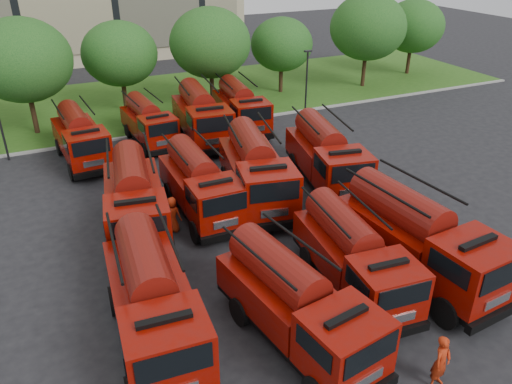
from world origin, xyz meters
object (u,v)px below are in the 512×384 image
fire_truck_11 (241,107)px  firefighter_4 (174,231)px  fire_truck_0 (153,301)px  fire_truck_4 (135,200)px  fire_truck_7 (326,156)px  firefighter_0 (436,384)px  fire_truck_1 (296,304)px  fire_truck_5 (200,184)px  fire_truck_2 (353,255)px  fire_truck_9 (148,122)px  firefighter_2 (440,248)px  firefighter_3 (417,283)px  fire_truck_10 (201,115)px  fire_truck_6 (256,170)px  firefighter_5 (370,202)px  fire_truck_8 (80,137)px  fire_truck_3 (418,238)px

fire_truck_11 → firefighter_4: fire_truck_11 is taller
fire_truck_0 → fire_truck_4: size_ratio=0.96×
fire_truck_7 → firefighter_0: bearing=-95.9°
fire_truck_1 → fire_truck_5: (-0.01, 10.20, -0.00)m
fire_truck_2 → fire_truck_9: size_ratio=1.08×
fire_truck_7 → firefighter_2: bearing=-69.1°
fire_truck_2 → fire_truck_11: fire_truck_11 is taller
fire_truck_1 → fire_truck_9: bearing=81.1°
fire_truck_0 → firefighter_0: size_ratio=3.93×
firefighter_3 → fire_truck_2: bearing=-52.0°
fire_truck_5 → fire_truck_10: (3.47, 9.82, 0.16)m
fire_truck_0 → fire_truck_4: (1.03, 7.52, 0.04)m
fire_truck_10 → firefighter_2: (5.55, -17.68, -1.82)m
fire_truck_5 → fire_truck_6: size_ratio=0.86×
fire_truck_0 → fire_truck_11: (11.34, 18.81, -0.06)m
fire_truck_6 → firefighter_5: 6.52m
firefighter_3 → firefighter_4: 11.64m
firefighter_4 → fire_truck_1: bearing=145.4°
fire_truck_7 → firefighter_3: 9.98m
fire_truck_9 → firefighter_3: fire_truck_9 is taller
fire_truck_7 → fire_truck_0: bearing=-134.3°
fire_truck_6 → fire_truck_8: fire_truck_6 is taller
fire_truck_7 → firefighter_4: fire_truck_7 is taller
fire_truck_10 → firefighter_2: size_ratio=5.52×
fire_truck_5 → firefighter_0: 14.38m
fire_truck_9 → fire_truck_4: bearing=-111.1°
fire_truck_3 → firefighter_3: (-0.22, -0.61, -1.84)m
fire_truck_7 → firefighter_4: 9.79m
fire_truck_3 → firefighter_0: bearing=-127.6°
fire_truck_0 → fire_truck_10: size_ratio=0.95×
fire_truck_10 → fire_truck_2: bearing=-84.1°
fire_truck_3 → fire_truck_11: 19.64m
fire_truck_5 → fire_truck_6: (3.16, 0.04, 0.18)m
fire_truck_10 → firefighter_0: bearing=-84.9°
fire_truck_1 → fire_truck_8: (-4.71, 19.66, -0.02)m
fire_truck_9 → fire_truck_6: bearing=-77.9°
fire_truck_10 → firefighter_3: (2.80, -19.31, -1.82)m
fire_truck_3 → fire_truck_9: bearing=103.4°
fire_truck_1 → firefighter_4: 9.37m
fire_truck_9 → firefighter_5: bearing=-61.7°
fire_truck_3 → firefighter_0: 6.25m
fire_truck_3 → fire_truck_10: fire_truck_3 is taller
firefighter_2 → firefighter_5: 5.06m
fire_truck_2 → fire_truck_11: size_ratio=0.95×
fire_truck_1 → fire_truck_7: bearing=44.7°
fire_truck_8 → firefighter_0: fire_truck_8 is taller
firefighter_4 → firefighter_5: firefighter_4 is taller
fire_truck_8 → fire_truck_10: bearing=-1.7°
fire_truck_6 → fire_truck_9: (-3.19, 10.79, -0.34)m
fire_truck_5 → fire_truck_2: bearing=-67.7°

